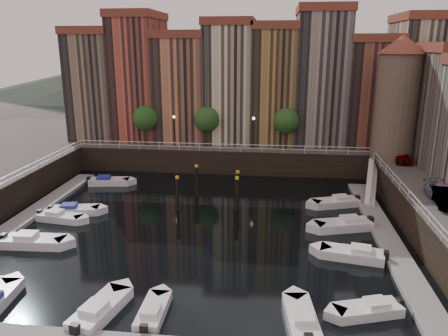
# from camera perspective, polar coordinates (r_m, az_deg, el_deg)

# --- Properties ---
(ground) EXTENTS (200.00, 200.00, 0.00)m
(ground) POSITION_cam_1_polar(r_m,az_deg,el_deg) (39.88, -3.41, -7.45)
(ground) COLOR black
(ground) RESTS_ON ground
(quay_far) EXTENTS (80.00, 20.00, 3.00)m
(quay_far) POSITION_cam_1_polar(r_m,az_deg,el_deg) (63.99, 0.63, 2.97)
(quay_far) COLOR black
(quay_far) RESTS_ON ground
(dock_left) EXTENTS (2.00, 28.00, 0.35)m
(dock_left) POSITION_cam_1_polar(r_m,az_deg,el_deg) (44.63, -24.73, -6.11)
(dock_left) COLOR gray
(dock_left) RESTS_ON ground
(dock_right) EXTENTS (2.00, 28.00, 0.35)m
(dock_right) POSITION_cam_1_polar(r_m,az_deg,el_deg) (39.51, 20.39, -8.43)
(dock_right) COLOR gray
(dock_right) RESTS_ON ground
(mountains) EXTENTS (145.00, 100.00, 18.00)m
(mountains) POSITION_cam_1_polar(r_m,az_deg,el_deg) (146.33, 4.95, 12.70)
(mountains) COLOR #2D382D
(mountains) RESTS_ON ground
(far_terrace) EXTENTS (48.70, 10.30, 17.50)m
(far_terrace) POSITION_cam_1_polar(r_m,az_deg,el_deg) (59.82, 3.62, 11.21)
(far_terrace) COLOR #7F6951
(far_terrace) RESTS_ON quay_far
(corner_tower) EXTENTS (5.20, 5.20, 13.80)m
(corner_tower) POSITION_cam_1_polar(r_m,az_deg,el_deg) (52.56, 21.70, 8.67)
(corner_tower) COLOR #6B5B4C
(corner_tower) RESTS_ON quay_right
(promenade_trees) EXTENTS (21.20, 3.20, 5.20)m
(promenade_trees) POSITION_cam_1_polar(r_m,az_deg,el_deg) (55.58, -1.59, 6.34)
(promenade_trees) COLOR black
(promenade_trees) RESTS_ON quay_far
(street_lamps) EXTENTS (10.36, 0.36, 4.18)m
(street_lamps) POSITION_cam_1_polar(r_m,az_deg,el_deg) (54.67, -1.39, 5.45)
(street_lamps) COLOR black
(street_lamps) RESTS_ON quay_far
(railings) EXTENTS (36.08, 34.04, 0.52)m
(railings) POSITION_cam_1_polar(r_m,az_deg,el_deg) (43.14, -2.36, -0.27)
(railings) COLOR white
(railings) RESTS_ON ground
(gangway) EXTENTS (2.78, 8.32, 3.73)m
(gangway) POSITION_cam_1_polar(r_m,az_deg,el_deg) (49.19, 18.75, -1.36)
(gangway) COLOR white
(gangway) RESTS_ON ground
(mooring_pilings) EXTENTS (6.15, 4.62, 3.78)m
(mooring_pilings) POSITION_cam_1_polar(r_m,az_deg,el_deg) (44.16, -1.57, -2.78)
(mooring_pilings) COLOR black
(mooring_pilings) RESTS_ON ground
(boat_left_1) EXTENTS (5.27, 2.14, 1.20)m
(boat_left_1) POSITION_cam_1_polar(r_m,az_deg,el_deg) (38.96, -23.64, -8.77)
(boat_left_1) COLOR silver
(boat_left_1) RESTS_ON ground
(boat_left_2) EXTENTS (4.61, 2.19, 1.04)m
(boat_left_2) POSITION_cam_1_polar(r_m,az_deg,el_deg) (43.41, -20.66, -6.01)
(boat_left_2) COLOR silver
(boat_left_2) RESTS_ON ground
(boat_left_3) EXTENTS (4.86, 2.55, 1.09)m
(boat_left_3) POSITION_cam_1_polar(r_m,az_deg,el_deg) (44.62, -18.96, -5.23)
(boat_left_3) COLOR silver
(boat_left_3) RESTS_ON ground
(boat_left_4) EXTENTS (4.95, 2.41, 1.11)m
(boat_left_4) POSITION_cam_1_polar(r_m,az_deg,el_deg) (52.64, -14.87, -1.69)
(boat_left_4) COLOR silver
(boat_left_4) RESTS_ON ground
(boat_right_0) EXTENTS (4.44, 2.75, 1.00)m
(boat_right_0) POSITION_cam_1_polar(r_m,az_deg,el_deg) (29.02, 18.41, -17.14)
(boat_right_0) COLOR silver
(boat_right_0) RESTS_ON ground
(boat_right_1) EXTENTS (5.10, 2.64, 1.14)m
(boat_right_1) POSITION_cam_1_polar(r_m,az_deg,el_deg) (35.23, 16.55, -10.72)
(boat_right_1) COLOR silver
(boat_right_1) RESTS_ON ground
(boat_right_2) EXTENTS (5.41, 3.25, 1.21)m
(boat_right_2) POSITION_cam_1_polar(r_m,az_deg,el_deg) (40.26, 15.45, -7.17)
(boat_right_2) COLOR silver
(boat_right_2) RESTS_ON ground
(boat_right_4) EXTENTS (5.02, 3.19, 1.13)m
(boat_right_4) POSITION_cam_1_polar(r_m,az_deg,el_deg) (45.65, 14.48, -4.36)
(boat_right_4) COLOR silver
(boat_right_4) RESTS_ON ground
(boat_near_1) EXTENTS (2.73, 5.06, 1.13)m
(boat_near_1) POSITION_cam_1_polar(r_m,az_deg,el_deg) (28.55, -15.94, -17.40)
(boat_near_1) COLOR silver
(boat_near_1) RESTS_ON ground
(boat_near_2) EXTENTS (1.53, 4.08, 0.94)m
(boat_near_2) POSITION_cam_1_polar(r_m,az_deg,el_deg) (27.84, -9.28, -18.05)
(boat_near_2) COLOR silver
(boat_near_2) RESTS_ON ground
(boat_near_3) EXTENTS (2.17, 4.69, 1.06)m
(boat_near_3) POSITION_cam_1_polar(r_m,az_deg,el_deg) (27.28, 10.05, -18.78)
(boat_near_3) COLOR silver
(boat_near_3) RESTS_ON ground
(car_a) EXTENTS (2.20, 4.43, 1.45)m
(car_a) POSITION_cam_1_polar(r_m,az_deg,el_deg) (52.51, 21.95, 1.43)
(car_a) COLOR gray
(car_a) RESTS_ON quay_right
(car_b) EXTENTS (1.85, 4.30, 1.38)m
(car_b) POSITION_cam_1_polar(r_m,az_deg,el_deg) (39.79, 26.91, -3.58)
(car_b) COLOR gray
(car_b) RESTS_ON quay_right
(car_c) EXTENTS (2.26, 4.65, 1.30)m
(car_c) POSITION_cam_1_polar(r_m,az_deg,el_deg) (40.91, 26.70, -3.11)
(car_c) COLOR gray
(car_c) RESTS_ON quay_right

